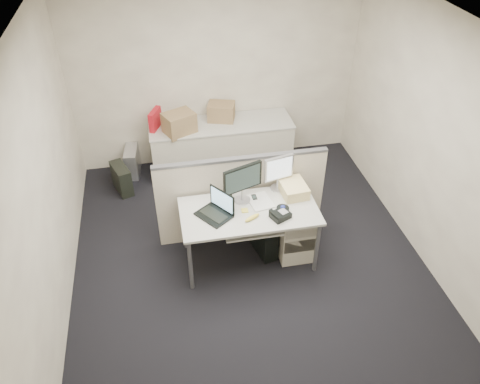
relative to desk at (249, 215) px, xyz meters
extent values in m
cube|color=black|center=(0.00, 0.00, -0.67)|extent=(4.00, 4.50, 0.01)
cube|color=white|center=(0.00, 0.00, 2.04)|extent=(4.00, 4.50, 0.01)
cube|color=beige|center=(0.00, 2.25, 0.69)|extent=(4.00, 0.02, 2.70)
cube|color=beige|center=(0.00, -2.25, 0.69)|extent=(4.00, 0.02, 2.70)
cube|color=beige|center=(-2.00, 0.00, 0.69)|extent=(0.02, 4.50, 2.70)
cube|color=beige|center=(2.00, 0.00, 0.69)|extent=(0.02, 4.50, 2.70)
cube|color=#B1B0A7|center=(0.00, 0.00, 0.05)|extent=(1.50, 0.75, 0.03)
cylinder|color=slate|center=(-0.70, -0.33, -0.31)|extent=(0.04, 0.04, 0.70)
cylinder|color=slate|center=(-0.70, 0.33, -0.31)|extent=(0.04, 0.04, 0.70)
cylinder|color=slate|center=(0.70, -0.33, -0.31)|extent=(0.04, 0.04, 0.70)
cylinder|color=slate|center=(0.70, 0.33, -0.31)|extent=(0.04, 0.04, 0.70)
cube|color=#B1B0A7|center=(0.00, -0.18, -0.04)|extent=(0.62, 0.32, 0.02)
cube|color=silver|center=(0.55, 0.05, -0.34)|extent=(0.40, 0.55, 0.65)
cube|color=beige|center=(0.00, 0.45, -0.11)|extent=(2.00, 0.06, 1.10)
cube|color=silver|center=(0.00, 1.93, -0.30)|extent=(2.00, 0.60, 0.72)
cube|color=black|center=(-0.04, 0.18, 0.30)|extent=(0.49, 0.32, 0.46)
cube|color=#B7B7BC|center=(0.40, 0.32, 0.28)|extent=(0.38, 0.25, 0.43)
cube|color=black|center=(-0.39, -0.02, 0.20)|extent=(0.42, 0.44, 0.27)
cylinder|color=black|center=(0.35, -0.09, 0.09)|extent=(0.16, 0.16, 0.05)
cube|color=black|center=(0.30, -0.18, 0.10)|extent=(0.24, 0.22, 0.06)
cube|color=silver|center=(0.15, 0.12, 0.07)|extent=(0.29, 0.34, 0.01)
cube|color=yellow|center=(-0.05, 0.00, 0.07)|extent=(0.08, 0.08, 0.01)
cylinder|color=black|center=(-0.18, 0.22, 0.15)|extent=(0.10, 0.10, 0.16)
ellipsoid|color=#E3D946|center=(0.00, -0.15, 0.09)|extent=(0.20, 0.13, 0.04)
cube|color=black|center=(0.10, 0.20, 0.07)|extent=(0.05, 0.10, 0.01)
cube|color=beige|center=(0.55, 0.20, 0.13)|extent=(0.30, 0.37, 0.13)
cube|color=black|center=(-0.05, -0.14, -0.02)|extent=(0.47, 0.22, 0.03)
cube|color=black|center=(0.20, 0.09, -0.46)|extent=(0.27, 0.47, 0.41)
cube|color=black|center=(-1.45, 1.63, -0.47)|extent=(0.30, 0.45, 0.39)
cube|color=#B7B7BC|center=(-1.30, 2.03, -0.46)|extent=(0.22, 0.45, 0.40)
cube|color=olive|center=(-0.59, 1.81, 0.21)|extent=(0.49, 0.44, 0.30)
cube|color=olive|center=(0.03, 2.05, 0.19)|extent=(0.43, 0.38, 0.26)
cube|color=red|center=(-0.90, 1.98, 0.20)|extent=(0.19, 0.31, 0.29)
camera|label=1|loc=(-0.85, -3.81, 3.32)|focal=35.00mm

